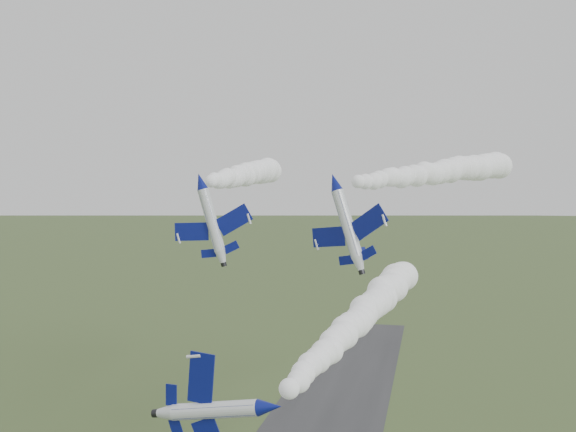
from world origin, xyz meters
TOP-DOWN VIEW (x-y plane):
  - jet_lead at (8.76, -11.82)m, footprint 3.95×11.46m
  - smoke_trail_jet_lead at (12.65, 20.40)m, footprint 11.23×59.71m
  - jet_pair_left at (-8.81, 20.26)m, footprint 10.24×12.69m
  - smoke_trail_jet_pair_left at (-12.06, 53.55)m, footprint 9.61×61.09m
  - jet_pair_right at (8.79, 20.61)m, footprint 10.39×12.61m
  - smoke_trail_jet_pair_right at (22.38, 51.33)m, footprint 28.60×57.86m

SIDE VIEW (x-z plane):
  - jet_lead at x=8.76m, z-range 26.00..35.33m
  - smoke_trail_jet_lead at x=12.65m, z-range 29.44..34.25m
  - jet_pair_right at x=8.79m, z-range 46.00..50.37m
  - jet_pair_left at x=-8.81m, z-range 46.35..50.27m
  - smoke_trail_jet_pair_left at x=-12.06m, z-range 47.11..52.35m
  - smoke_trail_jet_pair_right at x=22.38m, z-range 47.45..52.63m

